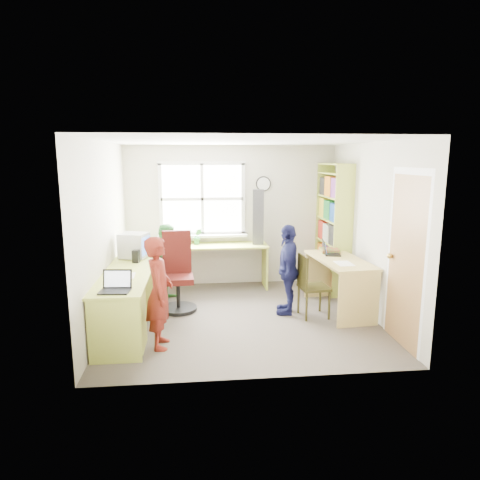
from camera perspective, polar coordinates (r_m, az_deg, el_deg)
The scene contains 19 objects.
room at distance 5.83m, azimuth 0.26°, elevation 1.34°, with size 3.64×3.44×2.44m.
l_desk at distance 5.65m, azimuth -12.83°, elevation -7.20°, with size 2.38×2.95×0.75m.
right_desk at distance 6.33m, azimuth 13.08°, elevation -4.32°, with size 0.72×1.38×0.77m.
bookshelf at distance 7.27m, azimuth 12.28°, elevation 1.26°, with size 0.30×1.02×2.10m.
swivel_chair at distance 6.30m, azimuth -8.30°, elevation -4.82°, with size 0.56×0.56×1.14m.
wooden_chair at distance 6.02m, azimuth 9.26°, elevation -5.75°, with size 0.42×0.42×0.88m.
crt_monitor at distance 6.39m, azimuth -13.95°, elevation -0.72°, with size 0.45×0.42×0.37m.
laptop_left at distance 4.91m, azimuth -16.21°, elevation -5.92°, with size 0.34×0.30×0.22m.
laptop_right at distance 6.53m, azimuth 11.78°, elevation -1.45°, with size 0.31×0.35×0.21m.
speaker_a at distance 6.12m, azimuth -13.70°, elevation -2.14°, with size 0.11×0.11×0.18m.
speaker_b at distance 6.57m, azimuth -13.31°, elevation -1.15°, with size 0.12×0.12×0.20m.
cd_tower at distance 7.18m, azimuth 2.45°, elevation 3.08°, with size 0.21×0.19×0.92m.
game_box at distance 6.69m, azimuth 11.85°, elevation -1.36°, with size 0.29×0.29×0.05m.
paper_a at distance 5.49m, azimuth -14.91°, elevation -4.61°, with size 0.22×0.30×0.00m.
paper_b at distance 6.01m, azimuth 13.70°, elevation -3.06°, with size 0.22×0.31×0.00m.
potted_plant at distance 7.24m, azimuth -5.68°, elevation 0.48°, with size 0.15×0.12×0.27m, color #2A6A35.
person_red at distance 5.05m, azimuth -10.71°, elevation -6.90°, with size 0.48×0.31×1.31m, color maroon.
person_green at distance 6.71m, azimuth -9.49°, elevation -2.95°, with size 0.58×0.45×1.20m, color #317B33.
person_navy at distance 6.08m, azimuth 6.41°, elevation -3.90°, with size 0.75×0.31×1.28m, color #161845.
Camera 1 is at (-0.60, -5.62, 2.18)m, focal length 32.00 mm.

